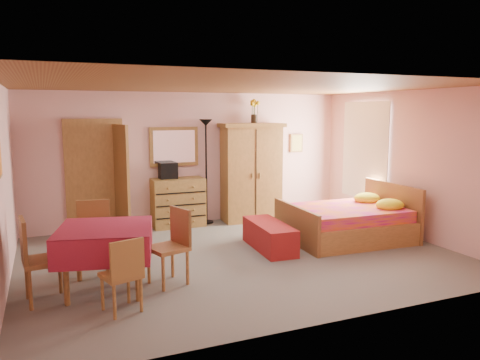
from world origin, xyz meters
name	(u,v)px	position (x,y,z in m)	size (l,w,h in m)	color
floor	(242,256)	(0.00, 0.00, 0.00)	(6.50, 6.50, 0.00)	#69655C
ceiling	(242,86)	(0.00, 0.00, 2.60)	(6.50, 6.50, 0.00)	brown
wall_back	(193,158)	(0.00, 2.50, 1.30)	(6.50, 0.10, 2.60)	#D59D9A
wall_front	(337,202)	(0.00, -2.50, 1.30)	(6.50, 0.10, 2.60)	#D59D9A
wall_left	(2,186)	(-3.25, 0.00, 1.30)	(0.10, 5.00, 2.60)	#D59D9A
wall_right	(409,164)	(3.25, 0.00, 1.30)	(0.10, 5.00, 2.60)	#D59D9A
doorway	(95,177)	(-1.90, 2.47, 1.02)	(1.06, 0.12, 2.15)	#9E6B35
window	(365,151)	(3.21, 1.20, 1.45)	(0.08, 1.40, 1.95)	white
picture_back	(296,143)	(2.35, 2.47, 1.55)	(0.30, 0.04, 0.40)	#D8BF59
chest_of_drawers	(178,202)	(-0.39, 2.26, 0.47)	(1.00, 0.50, 0.95)	olive
wall_mirror	(174,147)	(-0.39, 2.47, 1.55)	(0.97, 0.05, 0.76)	white
stereo	(168,171)	(-0.56, 2.31, 1.10)	(0.33, 0.25, 0.31)	black
floor_lamp	(206,172)	(0.21, 2.31, 1.04)	(0.27, 0.27, 2.08)	black
wardrobe	(251,172)	(1.13, 2.16, 1.00)	(1.27, 0.66, 2.00)	#A27237
sunflower_vase	(254,111)	(1.25, 2.28, 2.24)	(0.19, 0.19, 0.48)	gold
bed	(346,213)	(2.06, 0.19, 0.47)	(2.04, 1.61, 0.95)	#C31384
bench	(269,236)	(0.57, 0.19, 0.22)	(0.48, 1.29, 0.43)	maroon
dining_table	(106,259)	(-2.10, -0.64, 0.41)	(1.11, 1.11, 0.82)	maroon
chair_south	(121,274)	(-2.03, -1.34, 0.43)	(0.39, 0.39, 0.86)	#9C6A35
chair_north	(93,238)	(-2.18, 0.12, 0.49)	(0.45, 0.45, 0.99)	#A87638
chair_west	(44,260)	(-2.81, -0.72, 0.51)	(0.46, 0.46, 1.02)	#925C31
chair_east	(168,247)	(-1.34, -0.72, 0.49)	(0.45, 0.45, 0.98)	#AC6F3A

